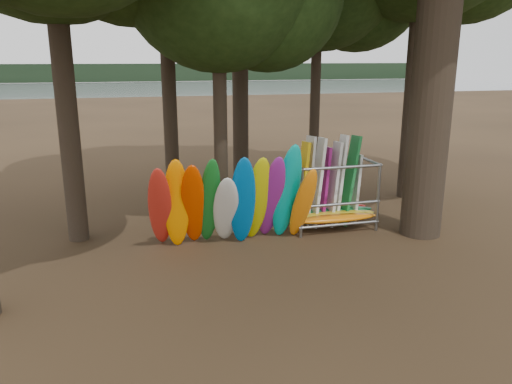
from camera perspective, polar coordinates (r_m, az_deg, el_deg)
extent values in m
plane|color=#47331E|center=(13.91, 4.15, -6.96)|extent=(120.00, 120.00, 0.00)
plane|color=gray|center=(72.50, -11.49, 10.63)|extent=(160.00, 160.00, 0.00)
cube|color=black|center=(122.30, -13.04, 13.16)|extent=(160.00, 4.00, 4.00)
cylinder|color=black|center=(14.94, -21.50, 15.95)|extent=(0.58, 0.58, 11.40)
cylinder|color=black|center=(18.14, -10.20, 17.74)|extent=(0.51, 0.51, 12.25)
cylinder|color=black|center=(19.92, -1.87, 18.88)|extent=(0.63, 0.63, 13.08)
cylinder|color=black|center=(19.98, 6.90, 14.68)|extent=(0.40, 0.40, 10.23)
cylinder|color=black|center=(15.37, -4.18, 12.35)|extent=(0.42, 0.42, 8.98)
cylinder|color=black|center=(19.59, 17.76, 16.82)|extent=(0.48, 0.48, 12.09)
ellipsoid|color=red|center=(13.75, -10.90, -1.81)|extent=(0.78, 1.87, 2.71)
ellipsoid|color=#FF8200|center=(13.78, -9.06, -1.41)|extent=(0.76, 1.09, 2.76)
ellipsoid|color=#E43900|center=(13.81, -7.19, -1.53)|extent=(0.89, 1.73, 2.71)
ellipsoid|color=#146921|center=(13.84, -5.35, -1.15)|extent=(0.59, 1.69, 2.86)
ellipsoid|color=silver|center=(13.93, -3.46, -2.09)|extent=(0.91, 1.76, 2.37)
ellipsoid|color=#0158A5|center=(13.82, -1.54, -1.12)|extent=(0.85, 1.32, 2.81)
ellipsoid|color=#C6C40A|center=(14.08, 0.09, -0.89)|extent=(0.76, 1.52, 2.80)
ellipsoid|color=#88208B|center=(14.24, 1.79, -0.70)|extent=(0.69, 1.69, 2.82)
ellipsoid|color=#049E95|center=(14.31, 3.54, -0.05)|extent=(0.88, 1.41, 3.07)
ellipsoid|color=orange|center=(14.42, 5.38, -1.34)|extent=(0.76, 1.53, 2.46)
ellipsoid|color=orange|center=(15.63, 9.13, -2.98)|extent=(2.70, 0.55, 0.24)
ellipsoid|color=gold|center=(15.88, 8.72, -2.67)|extent=(2.92, 0.55, 0.24)
ellipsoid|color=#166332|center=(16.24, 8.15, -2.25)|extent=(3.16, 0.55, 0.24)
ellipsoid|color=red|center=(16.52, 7.71, -1.92)|extent=(3.06, 0.55, 0.24)
cube|color=#E6B40C|center=(15.57, 5.24, 0.71)|extent=(0.41, 0.78, 2.76)
cube|color=silver|center=(15.80, 5.94, 1.15)|extent=(0.38, 0.82, 2.89)
cube|color=white|center=(15.76, 7.04, 1.02)|extent=(0.44, 0.79, 2.86)
cube|color=#8A1769|center=(16.02, 7.72, 0.63)|extent=(0.38, 0.77, 2.54)
cube|color=silver|center=(15.96, 8.84, 0.86)|extent=(0.41, 0.78, 2.71)
cube|color=white|center=(16.19, 9.49, 1.37)|extent=(0.46, 0.78, 2.89)
cube|color=#1B7A36|center=(16.15, 10.59, 1.30)|extent=(0.58, 0.80, 2.88)
cube|color=silver|center=(16.46, 11.17, 0.36)|extent=(0.30, 0.76, 2.26)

